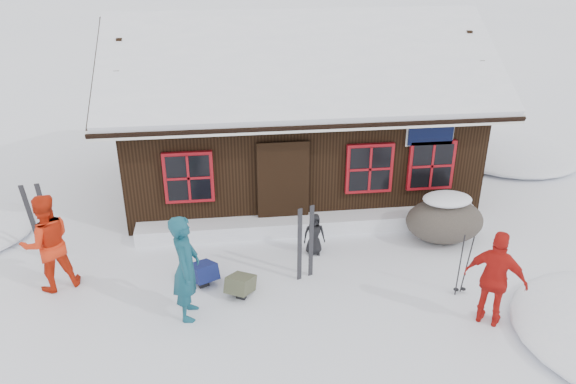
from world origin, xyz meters
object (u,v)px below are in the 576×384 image
(skier_orange_right, at_px, (495,279))
(skier_crouched, at_px, (314,234))
(skier_teal, at_px, (186,268))
(skier_orange_left, at_px, (47,243))
(ski_poles, at_px, (463,266))
(boulder, at_px, (445,219))
(backpack_olive, at_px, (241,287))
(backpack_blue, at_px, (203,275))

(skier_orange_right, bearing_deg, skier_crouched, -7.18)
(skier_teal, relative_size, skier_orange_left, 1.02)
(skier_orange_left, xyz_separation_m, ski_poles, (7.42, -1.14, -0.36))
(boulder, xyz_separation_m, ski_poles, (-0.42, -1.93, 0.09))
(skier_orange_left, height_order, skier_crouched, skier_orange_left)
(boulder, relative_size, backpack_olive, 3.08)
(skier_orange_right, height_order, boulder, skier_orange_right)
(skier_crouched, height_order, backpack_blue, skier_crouched)
(skier_crouched, height_order, ski_poles, ski_poles)
(ski_poles, height_order, backpack_blue, ski_poles)
(skier_orange_left, bearing_deg, skier_crouched, 161.81)
(skier_orange_right, bearing_deg, ski_poles, -42.49)
(skier_teal, xyz_separation_m, ski_poles, (4.90, 0.02, -0.37))
(backpack_olive, bearing_deg, boulder, 46.55)
(backpack_blue, xyz_separation_m, backpack_olive, (0.68, -0.48, -0.01))
(boulder, xyz_separation_m, backpack_olive, (-4.42, -1.46, -0.34))
(skier_orange_left, xyz_separation_m, skier_orange_right, (7.57, -2.01, -0.08))
(skier_orange_left, bearing_deg, boulder, 161.01)
(skier_teal, height_order, skier_orange_left, skier_teal)
(ski_poles, height_order, backpack_olive, ski_poles)
(boulder, distance_m, backpack_blue, 5.20)
(skier_crouched, bearing_deg, backpack_blue, -161.08)
(backpack_blue, height_order, backpack_olive, backpack_blue)
(skier_orange_right, xyz_separation_m, boulder, (0.27, 2.80, -0.38))
(skier_orange_left, distance_m, skier_crouched, 5.05)
(skier_crouched, height_order, boulder, boulder)
(skier_teal, distance_m, backpack_blue, 1.28)
(skier_teal, bearing_deg, ski_poles, -84.75)
(skier_orange_left, height_order, boulder, skier_orange_left)
(backpack_blue, bearing_deg, skier_crouched, -5.98)
(skier_orange_left, xyz_separation_m, boulder, (7.84, 0.79, -0.45))
(skier_teal, xyz_separation_m, backpack_blue, (0.23, 0.97, -0.81))
(skier_crouched, relative_size, ski_poles, 0.73)
(skier_orange_left, distance_m, backpack_olive, 3.58)
(skier_orange_left, height_order, skier_orange_right, skier_orange_left)
(skier_orange_right, height_order, ski_poles, skier_orange_right)
(skier_teal, bearing_deg, skier_crouched, -49.98)
(skier_teal, relative_size, backpack_olive, 3.56)
(skier_crouched, bearing_deg, ski_poles, -35.07)
(skier_crouched, bearing_deg, skier_orange_left, -173.29)
(skier_teal, distance_m, backpack_olive, 1.32)
(skier_orange_right, xyz_separation_m, skier_crouched, (-2.57, 2.58, -0.41))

